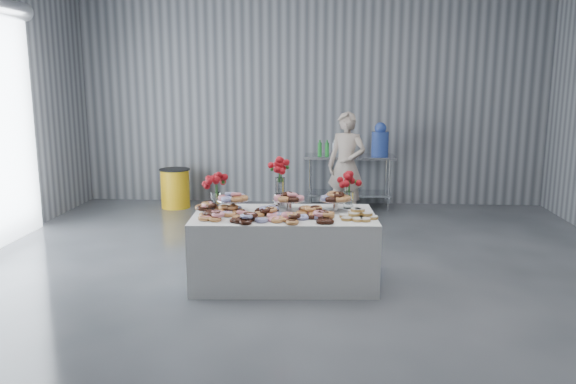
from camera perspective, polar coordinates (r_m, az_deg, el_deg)
name	(u,v)px	position (r m, az deg, el deg)	size (l,w,h in m)	color
ground	(296,297)	(5.71, 0.85, -10.58)	(9.00, 9.00, 0.00)	#37393E
room_walls	(268,24)	(5.42, -2.04, 16.69)	(8.04, 9.04, 4.02)	gray
display_table	(284,248)	(5.98, -0.39, -5.75)	(1.90, 1.00, 0.75)	silver
prep_table	(349,172)	(9.53, 6.24, 2.06)	(1.50, 0.60, 0.90)	silver
donut_mounds	(284,211)	(5.83, -0.44, -1.94)	(1.80, 0.80, 0.09)	#B98543
cake_stand_left	(233,198)	(6.04, -5.60, -0.61)	(0.36, 0.36, 0.17)	silver
cake_stand_mid	(289,198)	(6.00, 0.10, -0.63)	(0.36, 0.36, 0.17)	silver
cake_stand_right	(336,198)	(6.02, 4.87, -0.64)	(0.36, 0.36, 0.17)	silver
danish_pile	(357,212)	(5.76, 7.06, -2.08)	(0.48, 0.48, 0.11)	silver
bouquet_left	(215,182)	(6.13, -7.39, 1.02)	(0.26, 0.26, 0.42)	white
bouquet_right	(349,181)	(6.15, 6.19, 1.07)	(0.26, 0.26, 0.42)	white
bouquet_center	(280,173)	(6.16, -0.81, 1.93)	(0.26, 0.26, 0.57)	silver
water_jug	(380,141)	(9.49, 9.33, 5.17)	(0.28, 0.28, 0.55)	blue
drink_bottles	(331,148)	(9.36, 4.35, 4.50)	(0.54, 0.08, 0.27)	#268C33
person	(346,166)	(8.76, 5.96, 2.68)	(0.61, 0.40, 1.66)	#CC8C93
trash_barrel	(175,188)	(9.72, -11.38, 0.39)	(0.52, 0.52, 0.67)	yellow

